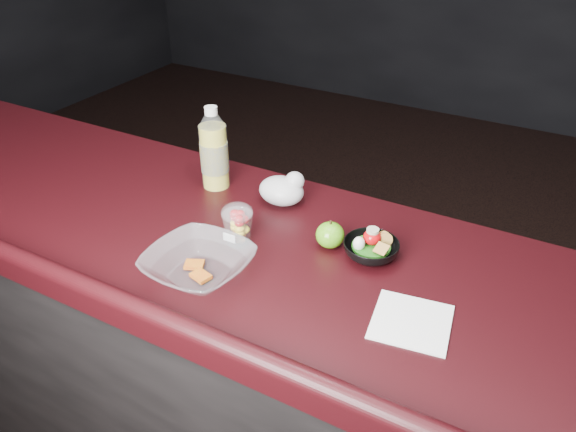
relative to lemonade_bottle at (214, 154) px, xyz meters
The scene contains 8 objects.
counter 0.74m from the lemonade_bottle, 27.82° to the right, with size 4.06×0.71×1.02m.
lemonade_bottle is the anchor object (origin of this frame).
fruit_cup 0.32m from the lemonade_bottle, 44.73° to the right, with size 0.08×0.08×0.11m.
green_apple 0.45m from the lemonade_bottle, 15.68° to the right, with size 0.07×0.07×0.07m.
plastic_bag 0.23m from the lemonade_bottle, ahead, with size 0.13×0.11×0.10m.
snack_bowl 0.55m from the lemonade_bottle, 12.01° to the right, with size 0.14×0.14×0.07m.
takeout_bowl 0.44m from the lemonade_bottle, 60.24° to the right, with size 0.25×0.25×0.06m.
paper_napkin 0.76m from the lemonade_bottle, 22.52° to the right, with size 0.16×0.16×0.00m, color white.
Camera 1 is at (0.53, -0.69, 1.84)m, focal length 35.00 mm.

